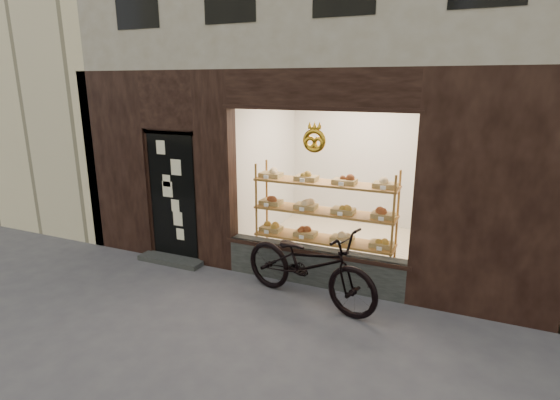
% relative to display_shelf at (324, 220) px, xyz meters
% --- Properties ---
extents(ground, '(90.00, 90.00, 0.00)m').
position_rel_display_shelf_xyz_m(ground, '(-0.45, -2.55, -0.86)').
color(ground, '#3D3C43').
extents(neighbor_left, '(12.00, 7.00, 9.00)m').
position_rel_display_shelf_xyz_m(neighbor_left, '(-10.05, 2.95, 3.64)').
color(neighbor_left, beige).
rests_on(neighbor_left, ground).
extents(display_shelf, '(2.20, 0.45, 1.70)m').
position_rel_display_shelf_xyz_m(display_shelf, '(0.00, 0.00, 0.00)').
color(display_shelf, brown).
rests_on(display_shelf, ground).
extents(bicycle, '(2.20, 1.22, 1.09)m').
position_rel_display_shelf_xyz_m(bicycle, '(0.12, -0.99, -0.31)').
color(bicycle, black).
rests_on(bicycle, ground).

